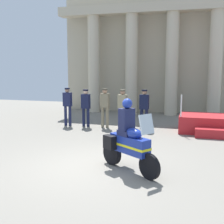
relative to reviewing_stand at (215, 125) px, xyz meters
The scene contains 9 objects.
ground_plane 6.38m from the reviewing_stand, 122.39° to the right, with size 28.00×28.00×0.00m, color gray.
colonnade_backdrop 6.64m from the reviewing_stand, 124.86° to the left, with size 10.96×1.56×6.89m.
reviewing_stand is the anchor object (origin of this frame).
officer_in_row_0 6.54m from the reviewing_stand, behind, with size 0.40×0.26×1.75m.
officer_in_row_1 5.65m from the reviewing_stand, behind, with size 0.40×0.26×1.70m.
officer_in_row_2 4.77m from the reviewing_stand, behind, with size 0.40×0.26×1.75m.
officer_in_row_3 3.96m from the reviewing_stand, behind, with size 0.40×0.26×1.72m.
officer_in_row_4 3.03m from the reviewing_stand, behind, with size 0.40×0.26×1.73m.
motorcycle_with_rider 6.00m from the reviewing_stand, 114.31° to the right, with size 1.76×1.34×1.90m.
Camera 1 is at (2.60, -7.38, 2.68)m, focal length 47.73 mm.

